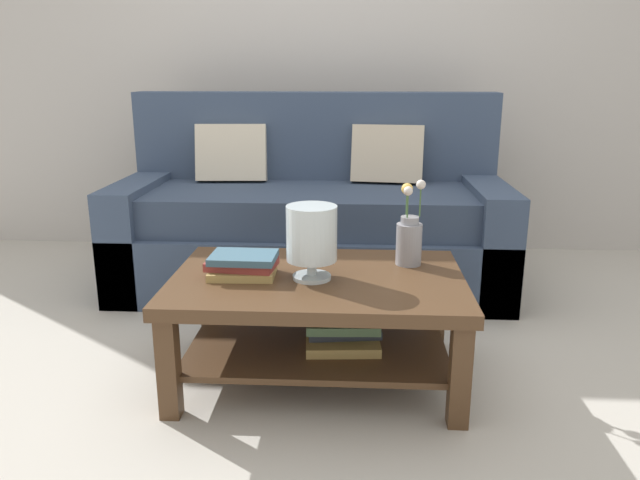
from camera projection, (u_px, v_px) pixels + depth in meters
The scene contains 7 objects.
ground_plane at pixel (306, 343), 2.73m from camera, with size 10.00×10.00×0.00m, color #B7B2A8.
back_wall at pixel (325, 43), 3.95m from camera, with size 6.40×0.12×2.70m, color #BCB7B2.
couch at pixel (312, 220), 3.43m from camera, with size 2.10×0.90×1.06m.
coffee_table at pixel (320, 306), 2.34m from camera, with size 1.11×0.73×0.43m.
book_stack_main at pixel (243, 265), 2.30m from camera, with size 0.27×0.20×0.09m.
glass_hurricane_vase at pixel (312, 236), 2.24m from camera, with size 0.19×0.19×0.28m.
flower_pitcher at pixel (409, 237), 2.42m from camera, with size 0.11×0.11×0.34m.
Camera 1 is at (0.20, -2.49, 1.18)m, focal length 34.15 mm.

